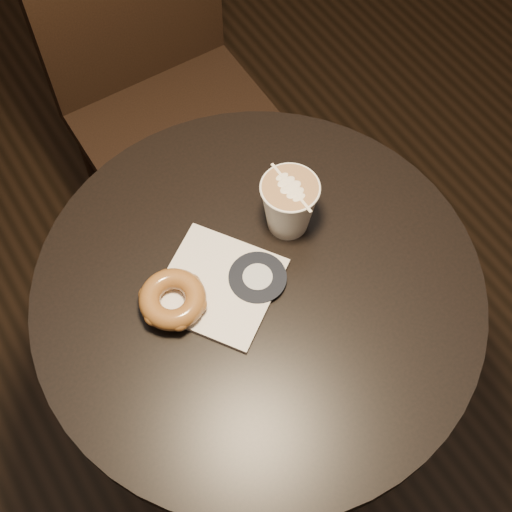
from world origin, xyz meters
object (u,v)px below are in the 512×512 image
at_px(cafe_table, 258,337).
at_px(pastry_bag, 219,286).
at_px(chair, 156,69).
at_px(doughnut, 173,299).
at_px(latte_cup, 289,206).

bearing_deg(cafe_table, pastry_bag, 148.33).
bearing_deg(cafe_table, chair, 77.08).
relative_size(pastry_bag, doughnut, 1.67).
distance_m(chair, pastry_bag, 0.65).
relative_size(cafe_table, pastry_bag, 4.45).
bearing_deg(chair, pastry_bag, -107.40).
bearing_deg(doughnut, latte_cup, 7.49).
distance_m(cafe_table, chair, 0.65).
bearing_deg(chair, doughnut, -113.82).
distance_m(chair, latte_cup, 0.60).
bearing_deg(latte_cup, cafe_table, -145.40).
height_order(chair, latte_cup, chair).
bearing_deg(latte_cup, doughnut, -172.51).
height_order(pastry_bag, latte_cup, latte_cup).
bearing_deg(chair, latte_cup, -93.60).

